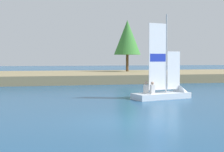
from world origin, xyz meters
TOP-DOWN VIEW (x-y plane):
  - ground_plane at (0.00, 0.00)m, footprint 200.00×200.00m
  - shore_bank at (0.00, 25.45)m, footprint 80.00×13.76m
  - shoreline_tree_centre at (7.35, 27.77)m, footprint 3.47×3.47m
  - sailboat at (4.88, 7.24)m, footprint 4.53×2.42m

SIDE VIEW (x-z plane):
  - ground_plane at x=0.00m, z-range 0.00..0.00m
  - sailboat at x=4.88m, z-range -2.61..3.36m
  - shore_bank at x=0.00m, z-range 0.00..0.93m
  - shoreline_tree_centre at x=7.35m, z-range 2.00..8.64m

